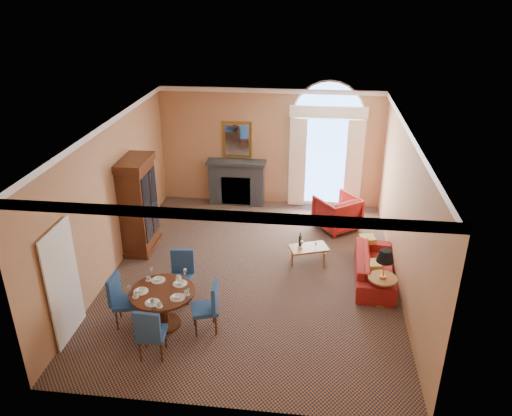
# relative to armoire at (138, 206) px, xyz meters

# --- Properties ---
(ground) EXTENTS (7.50, 7.50, 0.00)m
(ground) POSITION_rel_armoire_xyz_m (2.72, -0.78, -1.06)
(ground) COLOR #13213B
(ground) RESTS_ON ground
(room_envelope) EXTENTS (6.04, 7.52, 3.45)m
(room_envelope) POSITION_rel_armoire_xyz_m (2.69, -0.11, 1.45)
(room_envelope) COLOR tan
(room_envelope) RESTS_ON ground
(armoire) EXTENTS (0.63, 1.12, 2.20)m
(armoire) POSITION_rel_armoire_xyz_m (0.00, 0.00, 0.00)
(armoire) COLOR #3F1D0E
(armoire) RESTS_ON ground
(dining_table) EXTENTS (1.17, 1.17, 0.93)m
(dining_table) POSITION_rel_armoire_xyz_m (1.33, -2.74, -0.51)
(dining_table) COLOR #3F1D0E
(dining_table) RESTS_ON ground
(dining_chair_north) EXTENTS (0.48, 0.49, 1.00)m
(dining_chair_north) POSITION_rel_armoire_xyz_m (1.43, -1.81, -0.49)
(dining_chair_north) COLOR navy
(dining_chair_north) RESTS_ON ground
(dining_chair_south) EXTENTS (0.49, 0.49, 1.00)m
(dining_chair_south) POSITION_rel_armoire_xyz_m (1.39, -3.64, -0.49)
(dining_chair_south) COLOR navy
(dining_chair_south) RESTS_ON ground
(dining_chair_east) EXTENTS (0.56, 0.56, 1.00)m
(dining_chair_east) POSITION_rel_armoire_xyz_m (2.20, -2.80, -0.49)
(dining_chair_east) COLOR navy
(dining_chair_east) RESTS_ON ground
(dining_chair_west) EXTENTS (0.53, 0.53, 1.00)m
(dining_chair_west) POSITION_rel_armoire_xyz_m (0.57, -2.77, -0.49)
(dining_chair_west) COLOR navy
(dining_chair_west) RESTS_ON ground
(sofa) EXTENTS (0.88, 2.03, 0.58)m
(sofa) POSITION_rel_armoire_xyz_m (5.27, -0.74, -0.77)
(sofa) COLOR #A2201D
(sofa) RESTS_ON ground
(armchair) EXTENTS (1.32, 1.32, 0.87)m
(armchair) POSITION_rel_armoire_xyz_m (4.55, 1.54, -0.63)
(armchair) COLOR #A2201D
(armchair) RESTS_ON ground
(coffee_table) EXTENTS (0.93, 0.71, 0.74)m
(coffee_table) POSITION_rel_armoire_xyz_m (3.87, -0.28, -0.67)
(coffee_table) COLOR #AA6C33
(coffee_table) RESTS_ON ground
(side_table) EXTENTS (0.56, 0.56, 1.13)m
(side_table) POSITION_rel_armoire_xyz_m (5.32, -1.54, -0.34)
(side_table) COLOR #AA6C33
(side_table) RESTS_ON ground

